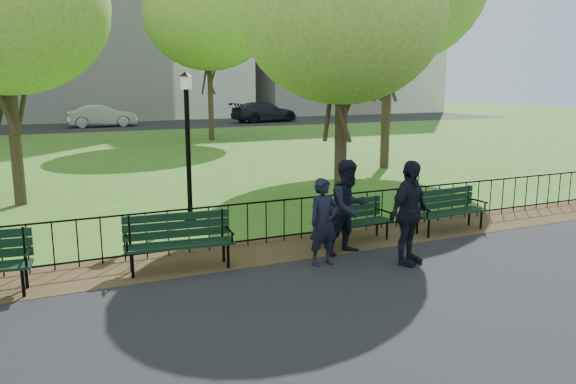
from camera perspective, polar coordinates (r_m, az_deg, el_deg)
name	(u,v)px	position (r m, az deg, el deg)	size (l,w,h in m)	color
ground	(360,266)	(10.25, 7.37, -7.44)	(120.00, 120.00, 0.00)	#30661A
asphalt_path	(505,344)	(7.80, 21.16, -14.23)	(60.00, 9.20, 0.01)	black
dirt_strip	(321,244)	(11.48, 3.38, -5.25)	(60.00, 1.60, 0.01)	#3D2D19
far_street	(106,126)	(43.63, -17.98, 6.35)	(70.00, 9.00, 0.01)	black
iron_fence	(310,215)	(11.79, 2.26, -2.36)	(24.06, 0.06, 1.00)	black
apartment_east	(332,0)	(64.88, 4.45, 18.87)	(20.00, 15.00, 24.00)	silver
park_bench_main	(340,217)	(11.27, 5.30, -2.51)	(1.78, 0.64, 0.95)	black
park_bench_left_a	(178,235)	(10.03, -11.07, -4.34)	(1.93, 0.78, 1.06)	black
park_bench_right_a	(447,206)	(12.82, 15.86, -1.33)	(1.80, 0.66, 1.01)	black
lamppost	(188,141)	(13.30, -10.14, 5.13)	(0.31, 0.31, 3.48)	black
tree_near_w	(2,5)	(16.51, -27.02, 16.53)	(5.31, 5.31, 7.40)	#2D2116
tree_near_e	(343,17)	(14.15, 5.61, 17.28)	(4.94, 4.94, 6.88)	#2D2116
tree_far_e	(208,15)	(32.07, -8.09, 17.39)	(7.02, 7.02, 9.78)	#2D2116
person_left	(323,222)	(10.01, 3.62, -3.05)	(0.57, 0.38, 1.57)	black
person_mid	(349,207)	(10.67, 6.19, -1.54)	(0.88, 0.46, 1.81)	black
person_right	(409,213)	(10.22, 12.18, -2.09)	(1.11, 0.45, 1.89)	black
sedan_silver	(102,116)	(43.31, -18.41, 7.36)	(1.69, 4.86, 1.60)	#A0A3A8
sedan_dark	(264,112)	(46.21, -2.41, 8.13)	(2.27, 5.58, 1.62)	black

